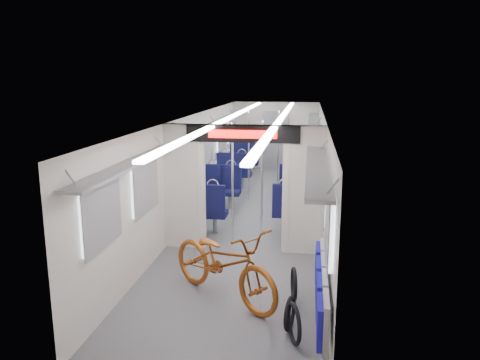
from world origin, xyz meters
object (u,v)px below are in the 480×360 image
at_px(seat_bay_near_right, 298,194).
at_px(stanchion_far_left, 249,156).
at_px(bike_hoop_a, 294,325).
at_px(flip_bench, 321,288).
at_px(bike_hoop_b, 290,315).
at_px(stanchion_near_right, 262,179).
at_px(seat_bay_near_left, 213,194).
at_px(seat_bay_far_right, 301,166).
at_px(stanchion_near_left, 233,183).
at_px(bike_hoop_c, 294,286).
at_px(bicycle, 224,262).
at_px(seat_bay_far_left, 240,163).
at_px(stanchion_far_right, 278,156).

bearing_deg(seat_bay_near_right, stanchion_far_left, 130.62).
height_order(bike_hoop_a, stanchion_far_left, stanchion_far_left).
distance_m(flip_bench, bike_hoop_b, 0.54).
bearing_deg(stanchion_near_right, seat_bay_near_left, 143.44).
xyz_separation_m(seat_bay_far_right, stanchion_near_left, (-1.20, -5.30, 0.63)).
height_order(bike_hoop_b, bike_hoop_c, bike_hoop_c).
bearing_deg(seat_bay_near_left, bike_hoop_b, -66.98).
relative_size(seat_bay_near_left, seat_bay_near_right, 1.00).
relative_size(bike_hoop_b, seat_bay_near_right, 0.20).
distance_m(bicycle, seat_bay_near_left, 3.89).
xyz_separation_m(seat_bay_near_right, seat_bay_far_right, (0.00, 3.70, -0.05)).
relative_size(bicycle, bike_hoop_a, 4.11).
height_order(bike_hoop_c, stanchion_far_left, stanchion_far_left).
height_order(seat_bay_near_right, seat_bay_far_left, same).
bearing_deg(bike_hoop_c, seat_bay_near_right, 90.92).
relative_size(seat_bay_far_left, stanchion_far_right, 1.00).
height_order(bike_hoop_c, stanchion_far_right, stanchion_far_right).
relative_size(bicycle, bike_hoop_b, 4.65).
bearing_deg(bike_hoop_a, bicycle, 135.31).
bearing_deg(seat_bay_near_left, stanchion_near_right, -36.56).
distance_m(bike_hoop_c, stanchion_near_left, 2.82).
height_order(stanchion_near_left, stanchion_far_right, same).
bearing_deg(stanchion_near_left, bicycle, -83.59).
bearing_deg(flip_bench, bicycle, 152.57).
height_order(bike_hoop_b, stanchion_near_right, stanchion_near_right).
xyz_separation_m(seat_bay_far_left, stanchion_near_right, (1.18, -4.88, 0.58)).
bearing_deg(flip_bench, bike_hoop_c, 114.23).
distance_m(seat_bay_near_left, stanchion_far_right, 2.39).
bearing_deg(seat_bay_near_right, stanchion_far_right, 108.82).
height_order(bicycle, bike_hoop_a, bicycle).
bearing_deg(bike_hoop_c, stanchion_far_right, 96.37).
bearing_deg(seat_bay_near_left, flip_bench, -62.88).
relative_size(seat_bay_near_left, seat_bay_far_right, 1.20).
xyz_separation_m(bike_hoop_b, seat_bay_far_right, (-0.04, 8.47, 0.32)).
xyz_separation_m(bicycle, seat_bay_near_right, (0.93, 4.04, 0.02)).
relative_size(seat_bay_near_right, stanchion_near_right, 1.00).
relative_size(bike_hoop_a, seat_bay_far_right, 0.27).
height_order(seat_bay_far_left, stanchion_far_right, stanchion_far_right).
xyz_separation_m(bike_hoop_a, seat_bay_far_left, (-1.97, 8.80, 0.34)).
bearing_deg(stanchion_far_right, stanchion_near_right, -92.71).
bearing_deg(stanchion_near_right, stanchion_far_left, 102.83).
distance_m(bicycle, bike_hoop_b, 1.26).
bearing_deg(bike_hoop_b, flip_bench, 4.75).
bearing_deg(bicycle, seat_bay_near_left, 51.93).
xyz_separation_m(bike_hoop_c, seat_bay_far_left, (-1.93, 7.69, 0.35)).
height_order(stanchion_near_left, stanchion_near_right, same).
distance_m(flip_bench, stanchion_far_left, 6.50).
height_order(seat_bay_near_left, stanchion_far_left, stanchion_far_left).
height_order(bike_hoop_a, stanchion_near_right, stanchion_near_right).
relative_size(bike_hoop_c, stanchion_far_left, 0.21).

